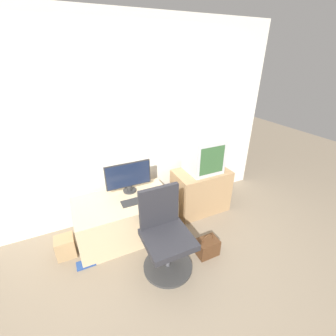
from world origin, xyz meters
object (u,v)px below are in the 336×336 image
(main_monitor, at_px, (129,177))
(office_chair, at_px, (165,237))
(crt_tv, at_px, (204,155))
(cardboard_box_lower, at_px, (65,247))
(handbag, at_px, (207,247))
(keyboard, at_px, (136,201))
(mouse, at_px, (153,195))
(book, at_px, (86,264))

(main_monitor, height_order, office_chair, main_monitor)
(crt_tv, distance_m, cardboard_box_lower, 2.10)
(handbag, bearing_deg, main_monitor, 125.03)
(crt_tv, distance_m, office_chair, 1.29)
(keyboard, xyz_separation_m, office_chair, (0.13, -0.56, -0.15))
(main_monitor, xyz_separation_m, mouse, (0.24, -0.24, -0.20))
(mouse, bearing_deg, crt_tv, 10.29)
(mouse, distance_m, handbag, 0.90)
(main_monitor, relative_size, handbag, 1.97)
(main_monitor, xyz_separation_m, crt_tv, (1.07, -0.09, 0.14))
(keyboard, relative_size, book, 1.76)
(mouse, xyz_separation_m, handbag, (0.40, -0.67, -0.44))
(cardboard_box_lower, xyz_separation_m, handbag, (1.52, -0.70, -0.02))
(main_monitor, bearing_deg, crt_tv, -5.00)
(office_chair, bearing_deg, crt_tv, 38.27)
(crt_tv, distance_m, book, 2.01)
(handbag, xyz_separation_m, book, (-1.34, 0.46, -0.10))
(office_chair, distance_m, book, 0.99)
(main_monitor, distance_m, book, 1.12)
(office_chair, relative_size, book, 4.52)
(cardboard_box_lower, bearing_deg, office_chair, -30.98)
(crt_tv, relative_size, office_chair, 0.53)
(crt_tv, bearing_deg, handbag, -117.23)
(mouse, xyz_separation_m, book, (-0.94, -0.22, -0.54))
(keyboard, distance_m, office_chair, 0.60)
(main_monitor, xyz_separation_m, keyboard, (0.00, -0.27, -0.21))
(keyboard, height_order, book, keyboard)
(book, bearing_deg, mouse, 13.09)
(office_chair, relative_size, cardboard_box_lower, 3.65)
(mouse, bearing_deg, book, -166.91)
(main_monitor, height_order, handbag, main_monitor)
(mouse, height_order, office_chair, office_chair)
(keyboard, relative_size, crt_tv, 0.73)
(main_monitor, relative_size, keyboard, 1.62)
(main_monitor, xyz_separation_m, cardboard_box_lower, (-0.88, -0.21, -0.63))
(mouse, relative_size, handbag, 0.22)
(crt_tv, relative_size, book, 2.40)
(crt_tv, relative_size, cardboard_box_lower, 1.94)
(cardboard_box_lower, height_order, book, cardboard_box_lower)
(cardboard_box_lower, bearing_deg, book, -53.24)
(keyboard, xyz_separation_m, cardboard_box_lower, (-0.88, 0.05, -0.42))
(book, bearing_deg, handbag, -18.77)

